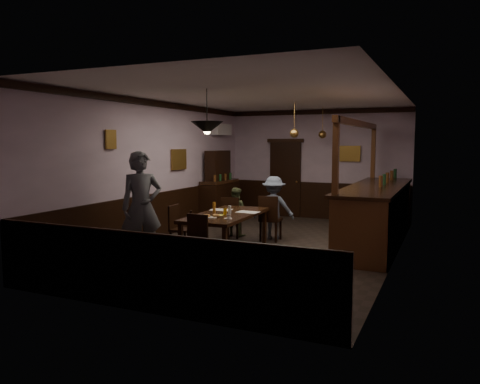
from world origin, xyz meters
The scene contains 31 objects.
room centered at (0.00, 0.00, 1.50)m, with size 5.01×8.01×3.01m.
dining_table centered at (-0.51, -0.70, 0.69)m, with size 1.08×2.24×0.75m.
chair_far_left centered at (-1.00, 0.56, 0.50)m, with size 0.46×0.46×0.91m.
chair_far_right centered at (-0.11, 0.58, 0.53)m, with size 0.45×0.45×0.97m.
chair_near centered at (-0.45, -2.03, 0.50)m, with size 0.41×0.41×0.91m.
chair_side centered at (-1.42, -0.94, 0.49)m, with size 0.39×0.39×0.89m.
person_standing centered at (-1.51, -1.99, 0.97)m, with size 0.71×0.47×1.95m, color #565A63.
person_seated_left centered at (-1.02, 0.83, 0.55)m, with size 0.53×0.41×1.09m, color #454F2F.
person_seated_right centered at (-0.12, 0.86, 0.68)m, with size 0.88×0.51×1.37m, color slate.
newspaper_left centered at (-0.80, -0.33, 0.75)m, with size 0.42×0.30×0.01m, color silver.
newspaper_right centered at (-0.19, -0.40, 0.75)m, with size 0.42×0.30×0.01m, color silver.
napkin centered at (-0.55, -0.94, 0.75)m, with size 0.15×0.15×0.00m, color #FFFD5D.
saucer centered at (-0.20, -1.26, 0.76)m, with size 0.15×0.15×0.01m, color white.
coffee_cup centered at (-0.18, -1.26, 0.80)m, with size 0.08×0.08×0.07m, color white.
pastry_plate centered at (-0.54, -1.28, 0.76)m, with size 0.22×0.22×0.01m, color white.
pastry_ring_a centered at (-0.61, -1.29, 0.79)m, with size 0.13×0.13×0.04m, color #C68C47.
pastry_ring_b centered at (-0.47, -1.19, 0.79)m, with size 0.13×0.13×0.04m, color #C68C47.
soda_can centered at (-0.46, -0.84, 0.81)m, with size 0.07×0.07×0.12m, color yellow.
beer_glass centered at (-0.78, -0.67, 0.85)m, with size 0.06×0.06×0.20m, color #BF721E.
water_glass centered at (-0.45, -0.67, 0.82)m, with size 0.06×0.06×0.15m, color silver.
pepper_mill centered at (-0.83, -1.46, 0.82)m, with size 0.04×0.04×0.14m, color black.
sideboard centered at (-2.21, 2.40, 0.75)m, with size 0.51×1.42×1.88m.
bar_counter centered at (1.99, 1.27, 0.64)m, with size 1.06×4.54×2.54m.
door_back centered at (-0.90, 3.95, 1.05)m, with size 0.90×0.06×2.10m, color black.
ac_unit centered at (-2.38, 2.90, 2.45)m, with size 0.20×0.85×0.30m.
picture_left_small centered at (-2.46, -1.60, 2.15)m, with size 0.04×0.28×0.36m.
picture_left_large centered at (-2.46, 0.80, 1.70)m, with size 0.04×0.62×0.48m.
picture_back centered at (0.90, 3.96, 1.80)m, with size 0.55×0.04×0.42m.
pendant_iron centered at (-0.48, -1.50, 2.34)m, with size 0.56×0.56×0.77m.
pendant_brass_mid centered at (0.10, 1.58, 2.30)m, with size 0.20×0.20×0.81m.
pendant_brass_far centered at (0.30, 3.34, 2.30)m, with size 0.20×0.20×0.81m.
Camera 1 is at (3.33, -8.61, 2.08)m, focal length 35.00 mm.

